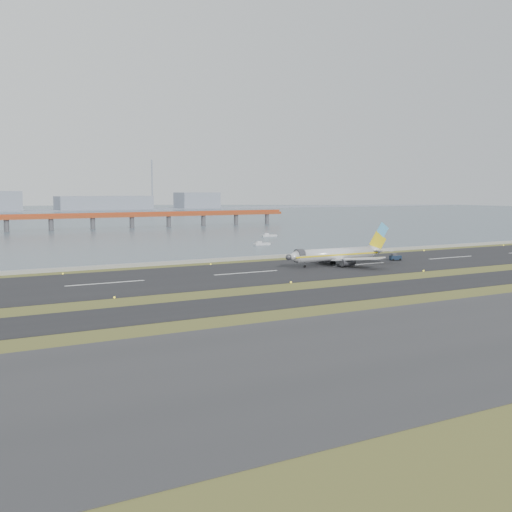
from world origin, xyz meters
The scene contains 11 objects.
ground centered at (0.00, 0.00, 0.00)m, with size 1000.00×1000.00×0.00m, color #3B4C1B.
apron_strip centered at (0.00, -55.00, 0.05)m, with size 1000.00×50.00×0.10m, color #2D2D30.
taxiway_strip centered at (0.00, -12.00, 0.05)m, with size 1000.00×18.00×0.10m, color black.
runway_strip centered at (0.00, 30.00, 0.05)m, with size 1000.00×45.00×0.10m, color black.
seawall centered at (0.00, 60.00, 0.50)m, with size 1000.00×2.50×1.00m, color gray.
bay_water centered at (0.00, 460.00, 0.00)m, with size 1400.00×800.00×1.30m, color #485B67.
red_pier centered at (20.00, 250.00, 7.28)m, with size 260.00×5.00×10.20m.
airliner centered at (33.32, 31.59, 3.46)m, with size 38.52×32.89×12.80m.
pushback_tug centered at (57.62, 32.98, 1.11)m, with size 4.01×2.99×2.29m.
workboat_near centered at (49.91, 105.86, 0.57)m, with size 7.49×2.71×1.79m.
workboat_far centered at (78.49, 146.74, 0.57)m, with size 7.75×3.54×1.81m.
Camera 1 is at (-86.83, -124.24, 23.02)m, focal length 45.00 mm.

